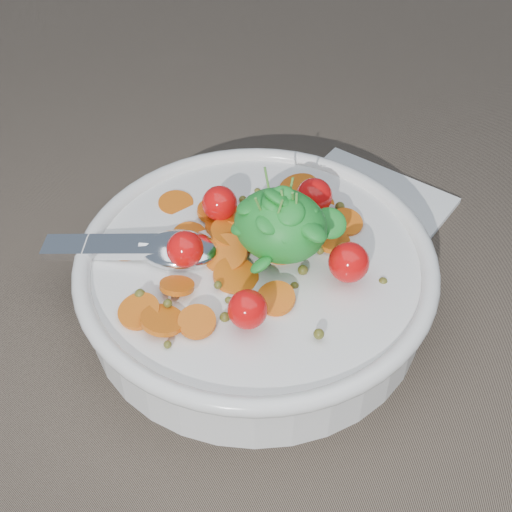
% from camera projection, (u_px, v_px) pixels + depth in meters
% --- Properties ---
extents(ground, '(6.00, 6.00, 0.00)m').
position_uv_depth(ground, '(284.00, 314.00, 0.61)').
color(ground, '#6A5C4C').
rests_on(ground, ground).
extents(bowl, '(0.32, 0.29, 0.13)m').
position_uv_depth(bowl, '(256.00, 276.00, 0.59)').
color(bowl, white).
rests_on(bowl, ground).
extents(napkin, '(0.17, 0.16, 0.01)m').
position_uv_depth(napkin, '(365.00, 206.00, 0.70)').
color(napkin, white).
rests_on(napkin, ground).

